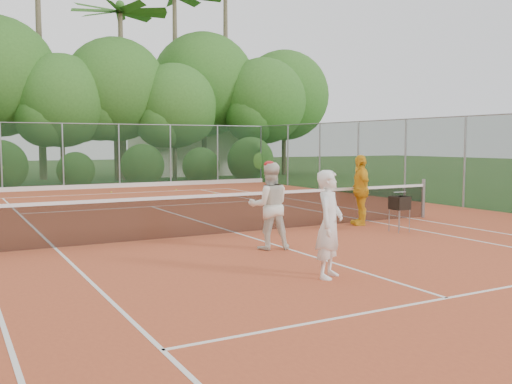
% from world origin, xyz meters
% --- Properties ---
extents(ground, '(120.00, 120.00, 0.00)m').
position_xyz_m(ground, '(0.00, 0.00, 0.00)').
color(ground, '#264418').
rests_on(ground, ground).
extents(clay_court, '(18.00, 36.00, 0.02)m').
position_xyz_m(clay_court, '(0.00, 0.00, 0.01)').
color(clay_court, '#B64D2A').
rests_on(clay_court, ground).
extents(club_building, '(8.00, 5.00, 3.00)m').
position_xyz_m(club_building, '(9.00, 24.00, 1.50)').
color(club_building, beige).
rests_on(club_building, ground).
extents(tennis_net, '(11.97, 0.10, 1.10)m').
position_xyz_m(tennis_net, '(0.00, 0.00, 0.53)').
color(tennis_net, gray).
rests_on(tennis_net, clay_court).
extents(player_white, '(0.75, 0.70, 1.71)m').
position_xyz_m(player_white, '(-0.72, -4.63, 0.88)').
color(player_white, white).
rests_on(player_white, clay_court).
extents(player_center_grp, '(1.00, 0.88, 1.78)m').
position_xyz_m(player_center_grp, '(-0.33, -2.06, 0.90)').
color(player_center_grp, silver).
rests_on(player_center_grp, clay_court).
extents(player_yellow, '(0.81, 1.16, 1.82)m').
position_xyz_m(player_yellow, '(3.44, -0.26, 0.93)').
color(player_yellow, yellow).
rests_on(player_yellow, clay_court).
extents(ball_hopper, '(0.37, 0.37, 0.86)m').
position_xyz_m(ball_hopper, '(3.51, -1.66, 0.70)').
color(ball_hopper, gray).
rests_on(ball_hopper, clay_court).
extents(stray_ball_a, '(0.07, 0.07, 0.07)m').
position_xyz_m(stray_ball_a, '(0.16, 12.22, 0.05)').
color(stray_ball_a, '#CDDB32').
rests_on(stray_ball_a, clay_court).
extents(stray_ball_b, '(0.07, 0.07, 0.07)m').
position_xyz_m(stray_ball_b, '(2.99, 11.98, 0.05)').
color(stray_ball_b, '#C0D331').
rests_on(stray_ball_b, clay_court).
extents(stray_ball_c, '(0.07, 0.07, 0.07)m').
position_xyz_m(stray_ball_c, '(3.78, 9.63, 0.05)').
color(stray_ball_c, gold).
rests_on(stray_ball_c, clay_court).
extents(court_markings, '(11.03, 23.83, 0.01)m').
position_xyz_m(court_markings, '(0.00, 0.00, 0.02)').
color(court_markings, white).
rests_on(court_markings, clay_court).
extents(fence_back, '(18.07, 0.07, 3.00)m').
position_xyz_m(fence_back, '(0.00, 15.00, 1.52)').
color(fence_back, '#19381E').
rests_on(fence_back, clay_court).
extents(tropical_treeline, '(32.10, 8.49, 15.03)m').
position_xyz_m(tropical_treeline, '(1.43, 20.22, 5.11)').
color(tropical_treeline, brown).
rests_on(tropical_treeline, ground).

